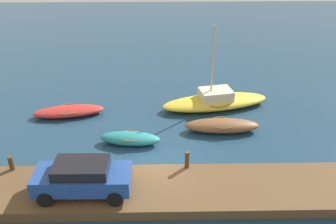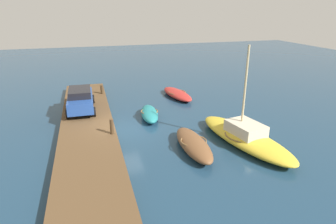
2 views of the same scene
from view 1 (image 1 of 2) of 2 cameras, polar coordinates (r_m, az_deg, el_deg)
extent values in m
plane|color=navy|center=(18.04, -1.71, -8.96)|extent=(84.00, 84.00, 0.00)
cube|color=brown|center=(16.33, -1.78, -12.57)|extent=(20.81, 3.22, 0.48)
ellipsoid|color=#B72D28|center=(23.37, -15.80, 0.12)|extent=(4.60, 2.11, 0.58)
torus|color=olive|center=(23.30, -15.85, 0.47)|extent=(1.73, 1.73, 0.07)
ellipsoid|color=brown|center=(21.00, 8.73, -2.20)|extent=(4.38, 1.43, 0.74)
torus|color=olive|center=(20.90, 8.77, -1.72)|extent=(1.45, 1.45, 0.07)
ellipsoid|color=gold|center=(23.68, 7.66, 1.61)|extent=(7.48, 3.56, 0.74)
torus|color=olive|center=(23.59, 7.69, 2.05)|extent=(2.67, 2.67, 0.07)
cube|color=beige|center=(23.43, 7.75, 2.83)|extent=(2.31, 1.85, 0.67)
cylinder|color=#C6B284|center=(22.49, 7.25, 7.64)|extent=(0.12, 0.12, 4.92)
ellipsoid|color=teal|center=(19.73, -6.15, -4.29)|extent=(3.45, 1.49, 0.68)
torus|color=olive|center=(19.63, -6.17, -3.83)|extent=(1.33, 1.33, 0.07)
cylinder|color=#47331E|center=(18.48, -24.08, -7.58)|extent=(0.24, 0.24, 0.72)
cylinder|color=#47331E|center=(17.01, 3.10, -7.73)|extent=(0.22, 0.22, 0.89)
cube|color=#234793|center=(15.85, -13.63, -10.54)|extent=(4.14, 1.69, 0.78)
cube|color=black|center=(15.47, -13.89, -8.75)|extent=(2.33, 1.48, 0.46)
cylinder|color=black|center=(16.47, -7.92, -9.94)|extent=(0.64, 0.23, 0.64)
cylinder|color=black|center=(15.22, -8.63, -13.79)|extent=(0.64, 0.23, 0.64)
cylinder|color=black|center=(17.08, -17.71, -9.62)|extent=(0.64, 0.23, 0.64)
cylinder|color=black|center=(15.88, -19.29, -13.25)|extent=(0.64, 0.23, 0.64)
camera|label=2|loc=(21.08, 51.13, 8.21)|focal=30.57mm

